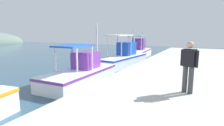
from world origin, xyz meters
TOP-DOWN VIEW (x-y plane):
  - fishing_boat_third at (1.34, 2.14)m, footprint 4.95×1.98m
  - fishing_boat_fourth at (7.47, 2.25)m, footprint 5.94×2.54m
  - fishing_boat_fifth at (13.43, 2.95)m, footprint 5.84×2.48m
  - fisherman_standing at (-0.30, -3.41)m, footprint 0.36×0.55m

SIDE VIEW (x-z plane):
  - fishing_boat_third at x=1.34m, z-range -1.08..2.24m
  - fishing_boat_fourth at x=7.47m, z-range -0.87..2.17m
  - fishing_boat_fifth at x=13.43m, z-range -0.84..2.16m
  - fisherman_standing at x=-0.30m, z-range 0.88..2.59m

